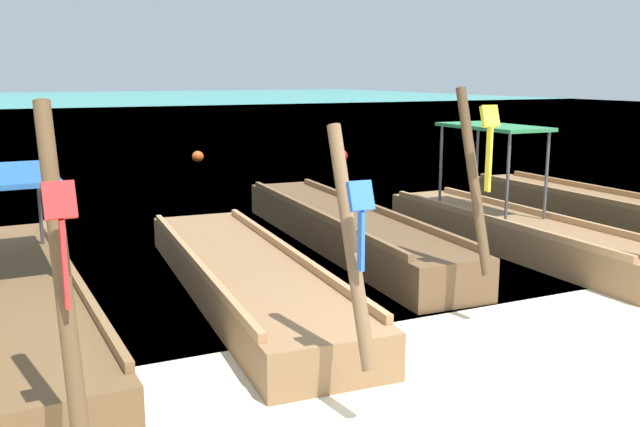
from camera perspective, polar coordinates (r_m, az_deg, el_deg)
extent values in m
plane|color=beige|center=(6.88, 13.71, -13.36)|extent=(120.00, 120.00, 0.00)
plane|color=#2DB29E|center=(66.77, -21.72, 8.13)|extent=(120.00, 120.00, 0.00)
cube|color=brown|center=(8.84, -23.01, -6.68)|extent=(1.43, 6.84, 0.48)
cube|color=brown|center=(8.81, -19.77, -4.54)|extent=(0.37, 6.25, 0.10)
cylinder|color=brown|center=(4.98, -20.56, -4.16)|extent=(0.16, 0.93, 2.23)
cube|color=red|center=(4.70, -20.69, 1.03)|extent=(0.21, 0.15, 0.25)
cube|color=red|center=(4.76, -20.31, -3.93)|extent=(0.03, 0.08, 0.59)
cylinder|color=#4C4C51|center=(8.51, -20.70, -1.60)|extent=(0.05, 0.05, 1.12)
cylinder|color=#4C4C51|center=(10.50, -22.09, 0.65)|extent=(0.05, 0.05, 1.12)
cube|color=#235BA3|center=(9.38, -24.11, 2.97)|extent=(1.06, 2.28, 0.06)
cube|color=olive|center=(9.14, -6.27, -5.23)|extent=(1.67, 6.29, 0.48)
cube|color=#AF7F52|center=(8.92, -10.26, -3.83)|extent=(0.37, 5.73, 0.10)
cube|color=#AF7F52|center=(9.25, -2.50, -3.11)|extent=(0.37, 5.73, 0.10)
cylinder|color=brown|center=(5.78, 2.57, -2.57)|extent=(0.16, 0.88, 1.98)
cube|color=blue|center=(5.54, 3.36, 1.46)|extent=(0.21, 0.15, 0.25)
cube|color=blue|center=(5.59, 3.40, -2.28)|extent=(0.03, 0.08, 0.49)
cube|color=brown|center=(11.60, 2.02, -1.33)|extent=(1.47, 6.92, 0.59)
cube|color=brown|center=(11.32, -0.44, 0.13)|extent=(0.37, 6.32, 0.10)
cube|color=brown|center=(11.76, 4.42, 0.52)|extent=(0.37, 6.32, 0.10)
cylinder|color=brown|center=(8.24, 12.56, 2.69)|extent=(0.16, 0.81, 2.14)
cube|color=yellow|center=(7.96, 13.81, 7.79)|extent=(0.21, 0.14, 0.25)
cube|color=yellow|center=(7.99, 13.74, 4.34)|extent=(0.03, 0.08, 0.72)
cube|color=olive|center=(11.81, 15.97, -1.72)|extent=(1.23, 5.96, 0.52)
cube|color=#AF7F52|center=(11.40, 14.04, -0.49)|extent=(0.16, 5.47, 0.10)
cube|color=#AF7F52|center=(12.10, 17.94, -0.02)|extent=(0.16, 5.47, 0.10)
cylinder|color=#4C4C51|center=(11.26, 15.21, 2.76)|extent=(0.05, 0.05, 1.43)
cylinder|color=#4C4C51|center=(11.80, 18.17, 2.96)|extent=(0.05, 0.05, 1.43)
cylinder|color=#4C4C51|center=(12.64, 9.92, 3.89)|extent=(0.05, 0.05, 1.43)
cylinder|color=#4C4C51|center=(13.13, 12.79, 4.05)|extent=(0.05, 0.05, 1.43)
cube|color=#2D844C|center=(12.11, 14.07, 6.95)|extent=(1.00, 2.00, 0.06)
cube|color=brown|center=(14.28, 21.40, 0.28)|extent=(1.12, 5.89, 0.58)
cube|color=#9F7246|center=(13.88, 20.13, 1.50)|extent=(0.14, 5.41, 0.10)
cube|color=#9F7246|center=(14.58, 22.81, 1.75)|extent=(0.14, 5.41, 0.10)
sphere|color=red|center=(22.66, 1.71, 4.74)|extent=(0.46, 0.46, 0.46)
sphere|color=#EA5119|center=(23.16, -10.04, 4.63)|extent=(0.38, 0.38, 0.38)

